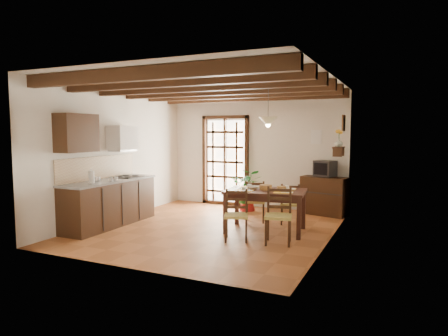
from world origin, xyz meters
The scene contains 25 objects.
ground_plane centered at (0.00, 0.00, 0.00)m, with size 5.00×5.00×0.00m, color brown.
room_shell centered at (0.00, 0.00, 1.82)m, with size 4.52×5.02×2.81m.
ceiling_beams centered at (0.00, 0.00, 2.69)m, with size 4.50×4.34×0.20m.
french_door centered at (-0.80, 2.45, 1.18)m, with size 1.26×0.11×2.32m.
kitchen_counter centered at (-1.96, -0.60, 0.47)m, with size 0.64×2.25×1.38m.
upper_cabinet centered at (-2.08, -1.30, 1.85)m, with size 0.35×0.80×0.70m, color black.
range_hood centered at (-2.05, -0.05, 1.73)m, with size 0.38×0.60×0.54m.
counter_items centered at (-1.95, -0.51, 0.96)m, with size 0.50×1.43×0.25m.
dining_table centered at (1.04, 0.22, 0.69)m, with size 1.57×1.12×0.79m.
chair_near_left centered at (0.77, -0.57, 0.28)m, with size 0.52×0.51×0.88m.
chair_near_right centered at (1.50, -0.47, 0.30)m, with size 0.52×0.50×0.94m.
chair_far_left centered at (0.58, 0.91, 0.27)m, with size 0.50×0.49×0.87m.
chair_far_right centered at (1.30, 1.01, 0.26)m, with size 0.46×0.45×0.84m.
table_setting centered at (1.04, 0.22, 0.86)m, with size 1.06×0.71×0.10m.
table_bowl centered at (0.77, 0.24, 0.82)m, with size 0.22×0.22×0.05m, color white.
sideboard centered at (1.76, 2.23, 0.43)m, with size 1.01×0.46×0.86m, color black.
crt_tv centered at (1.76, 2.22, 1.05)m, with size 0.52×0.50×0.35m.
fuse_box centered at (1.50, 2.48, 1.75)m, with size 0.25×0.03×0.32m, color white.
plant_pot centered at (0.00, 1.94, 0.11)m, with size 0.37×0.37×0.23m, color maroon.
potted_plant centered at (0.00, 1.94, 0.57)m, with size 1.90×1.63×2.12m, color #144C19.
wall_shelf centered at (2.14, 1.60, 1.51)m, with size 0.20×0.42×0.20m.
shelf_vase centered at (2.14, 1.60, 1.65)m, with size 0.15×0.15×0.15m, color #B2BFB2.
shelf_flowers centered at (2.14, 1.60, 1.86)m, with size 0.14×0.14×0.36m.
framed_picture centered at (2.22, 1.60, 2.05)m, with size 0.03×0.32×0.32m.
pendant_lamp centered at (1.04, 0.32, 2.08)m, with size 0.36×0.36×0.84m.
Camera 1 is at (3.39, -6.82, 1.88)m, focal length 32.00 mm.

